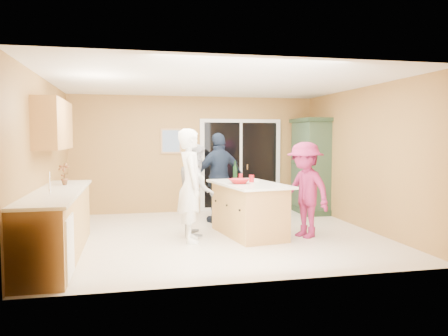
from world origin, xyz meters
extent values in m
plane|color=silver|center=(0.00, 0.00, 0.00)|extent=(5.50, 5.50, 0.00)
cube|color=white|center=(0.00, 0.00, 2.60)|extent=(5.50, 5.00, 0.10)
cube|color=tan|center=(0.00, 2.50, 1.30)|extent=(5.50, 0.10, 2.60)
cube|color=tan|center=(0.00, -2.50, 1.30)|extent=(5.50, 0.10, 2.60)
cube|color=tan|center=(-2.75, 0.00, 1.30)|extent=(0.10, 5.00, 2.60)
cube|color=tan|center=(2.75, 0.00, 1.30)|extent=(0.10, 5.00, 2.60)
cube|color=tan|center=(-2.45, -0.90, 0.45)|extent=(0.60, 3.00, 0.90)
cube|color=white|center=(-2.44, -2.00, 0.40)|extent=(0.62, 0.60, 0.72)
cube|color=white|center=(-2.44, -0.90, 0.92)|extent=(0.65, 3.05, 0.04)
cylinder|color=silver|center=(-2.45, -1.40, 1.09)|extent=(0.02, 0.02, 0.30)
cube|color=tan|center=(-2.58, -0.20, 1.88)|extent=(0.35, 1.60, 0.75)
cube|color=silver|center=(1.05, 2.47, 1.05)|extent=(1.90, 0.05, 2.10)
cube|color=black|center=(1.05, 2.46, 1.05)|extent=(1.70, 0.03, 1.94)
cube|color=silver|center=(1.05, 2.45, 1.05)|extent=(0.06, 0.04, 1.94)
cube|color=silver|center=(1.20, 2.44, 1.00)|extent=(0.02, 0.03, 0.12)
cube|color=tan|center=(-0.55, 2.48, 1.60)|extent=(0.46, 0.03, 0.56)
cube|color=#5479AF|center=(-0.55, 2.47, 1.60)|extent=(0.38, 0.02, 0.48)
cube|color=tan|center=(0.54, -0.12, 0.43)|extent=(1.02, 1.63, 0.86)
cube|color=white|center=(0.54, -0.12, 0.88)|extent=(1.20, 1.85, 0.04)
cube|color=black|center=(0.54, -0.12, 0.05)|extent=(0.93, 1.54, 0.10)
cube|color=#223823|center=(2.49, 1.81, 0.06)|extent=(0.58, 1.10, 0.12)
cube|color=#324C39|center=(2.49, 1.81, 1.04)|extent=(0.52, 1.04, 1.95)
cube|color=#223823|center=(2.49, 1.81, 2.06)|extent=(0.60, 1.14, 0.08)
imported|color=white|center=(-0.49, -0.35, 0.91)|extent=(0.45, 0.67, 1.82)
imported|color=#A5A5A8|center=(-0.33, 0.14, 0.79)|extent=(0.67, 0.82, 1.58)
imported|color=#161F32|center=(0.28, 1.11, 0.89)|extent=(1.11, 0.68, 1.77)
imported|color=maroon|center=(1.43, -0.45, 0.80)|extent=(0.95, 1.19, 1.60)
imported|color=#A61218|center=(0.34, -0.20, 0.94)|extent=(0.40, 0.40, 0.08)
imported|color=maroon|center=(-2.45, -0.15, 1.11)|extent=(0.22, 0.19, 0.35)
cylinder|color=#A61218|center=(0.61, -0.03, 0.97)|extent=(0.10, 0.10, 0.13)
cylinder|color=#A61218|center=(0.55, 0.52, 0.96)|extent=(0.08, 0.08, 0.11)
cylinder|color=black|center=(0.45, 0.52, 1.03)|extent=(0.08, 0.08, 0.25)
cylinder|color=black|center=(0.45, 0.52, 1.20)|extent=(0.03, 0.03, 0.09)
cylinder|color=white|center=(0.71, 0.24, 0.91)|extent=(0.32, 0.32, 0.02)
camera|label=1|loc=(-1.43, -7.28, 1.68)|focal=35.00mm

